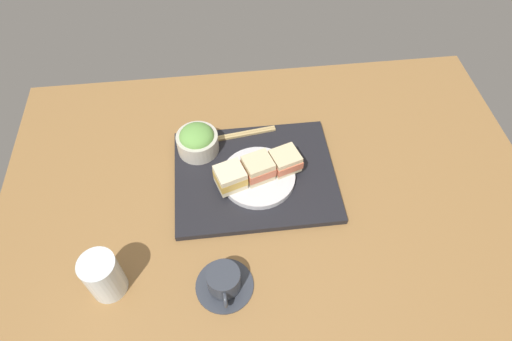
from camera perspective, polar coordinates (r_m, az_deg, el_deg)
ground_plane at (r=114.08cm, az=2.04°, el=-4.00°), size 140.00×100.00×3.00cm
serving_tray at (r=115.77cm, az=-0.15°, el=-0.68°), size 42.07×33.53×1.74cm
sandwich_plate at (r=113.46cm, az=0.27°, el=-0.85°), size 19.31×19.31×1.56cm
sandwich_near at (r=112.80cm, az=3.82°, el=1.29°), size 8.88×8.71×5.03cm
sandwich_middle at (r=110.46cm, az=0.28°, el=0.30°), size 8.86×8.54×5.95cm
sandwich_far at (r=109.05cm, az=-3.37°, el=-0.90°), size 8.64×8.25×5.72cm
salad_bowl at (r=118.53cm, az=-7.67°, el=3.94°), size 11.23×11.23×7.94cm
chopsticks_pair at (r=123.58cm, az=-1.74°, el=4.78°), size 18.88×3.96×0.70cm
coffee_cup at (r=99.25cm, az=-4.20°, el=-14.26°), size 13.10×13.10×6.20cm
drinking_glass at (r=101.43cm, az=-19.31°, el=-12.85°), size 7.99×7.99×11.79cm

